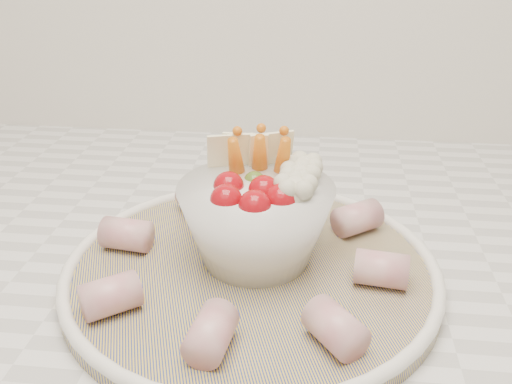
# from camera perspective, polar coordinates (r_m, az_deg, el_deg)

# --- Properties ---
(serving_platter) EXTENTS (0.44, 0.44, 0.02)m
(serving_platter) POSITION_cam_1_polar(r_m,az_deg,el_deg) (0.54, -0.46, -7.74)
(serving_platter) COLOR navy
(serving_platter) RESTS_ON kitchen_counter
(veggie_bowl) EXTENTS (0.14, 0.14, 0.12)m
(veggie_bowl) POSITION_cam_1_polar(r_m,az_deg,el_deg) (0.53, 0.19, -2.50)
(veggie_bowl) COLOR white
(veggie_bowl) RESTS_ON serving_platter
(cured_meat_rolls) EXTENTS (0.29, 0.30, 0.03)m
(cured_meat_rolls) POSITION_cam_1_polar(r_m,az_deg,el_deg) (0.53, -0.55, -5.91)
(cured_meat_rolls) COLOR #B65361
(cured_meat_rolls) RESTS_ON serving_platter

